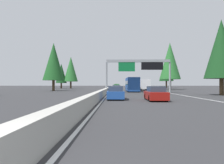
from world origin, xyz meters
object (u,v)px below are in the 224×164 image
bus_far_left (132,84)px  sedan_far_right (116,93)px  minivan_distant_b (117,86)px  conifer_left_far (71,69)px  box_truck_distant_a (144,84)px  sedan_near_right (156,94)px  pickup_far_center (117,86)px  sedan_mid_right (116,89)px  conifer_left_mid (61,73)px  conifer_right_far (166,69)px  sedan_mid_center (117,86)px  conifer_left_near (54,62)px  conifer_right_mid (170,61)px  conifer_right_near (221,49)px  sign_gantry_overhead (139,66)px

bus_far_left → sedan_far_right: bearing=171.5°
minivan_distant_b → conifer_left_far: size_ratio=0.40×
box_truck_distant_a → bus_far_left: 10.40m
sedan_near_right → pickup_far_center: (94.36, 3.79, 0.23)m
sedan_mid_right → conifer_left_mid: (38.57, 21.45, 5.19)m
sedan_far_right → conifer_right_far: bearing=-18.0°
box_truck_distant_a → pickup_far_center: 59.28m
conifer_left_far → conifer_left_mid: bearing=103.2°
sedan_near_right → sedan_mid_center: bearing=1.9°
pickup_far_center → conifer_left_mid: (-36.13, 21.68, 4.96)m
box_truck_distant_a → conifer_left_near: size_ratio=0.71×
sedan_mid_right → conifer_left_far: 43.83m
minivan_distant_b → conifer_left_mid: size_ratio=0.52×
conifer_right_mid → conifer_left_far: conifer_right_mid is taller
bus_far_left → conifer_right_near: (-15.53, -12.41, 5.30)m
bus_far_left → conifer_left_mid: 41.07m
minivan_distant_b → sedan_mid_right: minivan_distant_b is taller
sedan_near_right → pickup_far_center: 94.44m
sign_gantry_overhead → conifer_left_mid: (39.36, 25.86, 0.74)m
sedan_mid_right → conifer_left_far: bearing=24.5°
sedan_mid_center → conifer_left_mid: 56.68m
minivan_distant_b → pickup_far_center: (44.02, -0.16, -0.04)m
conifer_left_far → pickup_far_center: bearing=-27.2°
sedan_far_right → sedan_mid_right: bearing=-0.2°
sign_gantry_overhead → box_truck_distant_a: (16.66, -3.15, -3.52)m
sedan_mid_center → minivan_distant_b: bearing=179.7°
sedan_near_right → sedan_mid_center: same height
box_truck_distant_a → bus_far_left: bearing=157.4°
sedan_near_right → conifer_right_far: (68.21, -17.64, 7.76)m
sedan_far_right → conifer_left_mid: size_ratio=0.46×
conifer_left_near → minivan_distant_b: bearing=-37.9°
bus_far_left → conifer_left_far: 39.92m
box_truck_distant_a → conifer_right_mid: 13.93m
sign_gantry_overhead → sedan_near_right: size_ratio=2.88×
conifer_right_near → conifer_right_mid: bearing=-1.3°
sedan_mid_center → box_truck_distant_a: size_ratio=0.52×
bus_far_left → conifer_left_near: 20.55m
minivan_distant_b → pickup_far_center: size_ratio=0.89×
sedan_mid_center → sedan_mid_right: size_ratio=1.00×
conifer_right_mid → conifer_left_near: (-13.09, 32.48, -1.60)m
sedan_mid_center → conifer_right_far: bearing=-153.1°
conifer_right_mid → bus_far_left: bearing=142.6°
bus_far_left → minivan_distant_b: bearing=8.2°
sedan_mid_right → conifer_left_mid: size_ratio=0.46×
bus_far_left → sedan_mid_right: bearing=150.3°
sedan_far_right → conifer_right_mid: bearing=-22.0°
sedan_near_right → conifer_right_far: size_ratio=0.32×
sedan_far_right → conifer_left_near: 33.20m
sedan_far_right → box_truck_distant_a: bearing=-12.6°
bus_far_left → conifer_left_far: conifer_left_far is taller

